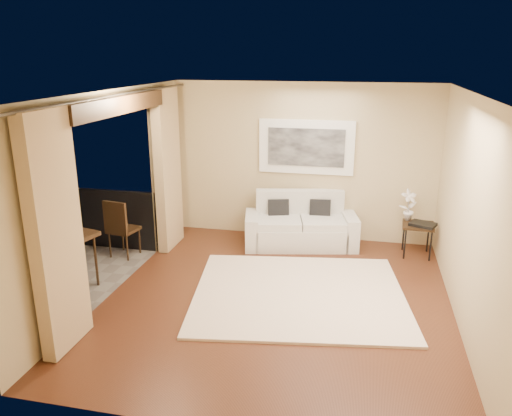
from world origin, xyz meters
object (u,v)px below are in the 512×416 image
(side_table, at_px, (418,228))
(sofa, at_px, (300,227))
(balcony_chair_near, at_px, (58,250))
(orchid, at_px, (409,205))
(bistro_table, at_px, (62,241))
(ice_bucket, at_px, (54,224))
(balcony_chair_far, at_px, (119,225))

(side_table, bearing_deg, sofa, 177.43)
(balcony_chair_near, bearing_deg, sofa, 35.89)
(orchid, distance_m, bistro_table, 5.29)
(sofa, bearing_deg, side_table, -14.57)
(side_table, relative_size, ice_bucket, 2.65)
(side_table, height_order, bistro_table, bistro_table)
(sofa, bearing_deg, balcony_chair_far, -168.15)
(side_table, bearing_deg, balcony_chair_near, -154.24)
(sofa, relative_size, ice_bucket, 9.95)
(side_table, bearing_deg, orchid, 133.48)
(orchid, distance_m, balcony_chair_near, 5.36)
(side_table, height_order, balcony_chair_far, balcony_chair_far)
(orchid, height_order, bistro_table, orchid)
(sofa, xyz_separation_m, ice_bucket, (-3.05, -2.38, 0.62))
(ice_bucket, bearing_deg, side_table, 24.80)
(sofa, height_order, balcony_chair_far, balcony_chair_far)
(ice_bucket, bearing_deg, bistro_table, -32.97)
(balcony_chair_near, distance_m, ice_bucket, 0.36)
(side_table, xyz_separation_m, ice_bucket, (-4.96, -2.29, 0.47))
(bistro_table, xyz_separation_m, ice_bucket, (-0.18, 0.12, 0.18))
(sofa, distance_m, bistro_table, 3.83)
(balcony_chair_far, relative_size, ice_bucket, 4.79)
(balcony_chair_near, height_order, ice_bucket, ice_bucket)
(orchid, relative_size, balcony_chair_near, 0.51)
(bistro_table, bearing_deg, ice_bucket, 147.03)
(side_table, distance_m, balcony_chair_far, 4.76)
(side_table, relative_size, balcony_chair_near, 0.52)
(balcony_chair_near, xyz_separation_m, ice_bucket, (-0.07, 0.07, 0.34))
(orchid, distance_m, ice_bucket, 5.39)
(sofa, distance_m, orchid, 1.81)
(side_table, bearing_deg, balcony_chair_far, -166.41)
(orchid, relative_size, balcony_chair_far, 0.54)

